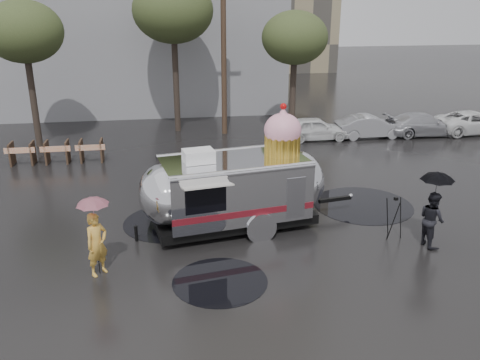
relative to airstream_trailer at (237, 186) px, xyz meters
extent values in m
plane|color=black|center=(-1.47, -2.13, -1.43)|extent=(120.00, 120.00, 0.00)
cylinder|color=black|center=(-2.15, 0.68, -1.42)|extent=(3.12, 3.12, 0.01)
cylinder|color=black|center=(-0.92, -3.28, -1.42)|extent=(2.54, 2.54, 0.01)
cylinder|color=black|center=(4.77, 1.14, -1.42)|extent=(3.55, 3.55, 0.01)
cube|color=slate|center=(-5.47, 21.87, 5.07)|extent=(22.00, 12.00, 13.00)
cylinder|color=#473323|center=(1.03, 11.87, 3.07)|extent=(0.28, 0.28, 9.00)
cylinder|color=#382D26|center=(-8.47, 10.87, 1.50)|extent=(0.32, 0.32, 5.85)
ellipsoid|color=#313F1C|center=(-8.47, 10.87, 4.10)|extent=(3.64, 3.64, 2.86)
cylinder|color=#382D26|center=(-1.47, 12.87, 1.95)|extent=(0.32, 0.32, 6.75)
ellipsoid|color=#313F1C|center=(-1.47, 12.87, 4.95)|extent=(4.20, 4.20, 3.30)
cylinder|color=#382D26|center=(4.53, 10.87, 1.27)|extent=(0.32, 0.32, 5.40)
ellipsoid|color=#313F1C|center=(4.53, 10.87, 3.67)|extent=(3.36, 3.36, 2.64)
cube|color=#473323|center=(-8.97, 7.87, -0.93)|extent=(0.08, 0.80, 1.00)
cube|color=#473323|center=(-8.07, 7.87, -0.93)|extent=(0.08, 0.80, 1.00)
cube|color=#E5590C|center=(-8.52, 7.49, -0.68)|extent=(1.30, 0.04, 0.25)
cube|color=#473323|center=(-7.47, 7.87, -0.93)|extent=(0.08, 0.80, 1.00)
cube|color=#473323|center=(-6.57, 7.87, -0.93)|extent=(0.08, 0.80, 1.00)
cube|color=#E5590C|center=(-7.02, 7.49, -0.68)|extent=(1.30, 0.04, 0.25)
cube|color=#473323|center=(-5.97, 7.87, -0.93)|extent=(0.08, 0.80, 1.00)
cube|color=#473323|center=(-5.07, 7.87, -0.93)|extent=(0.08, 0.80, 1.00)
cube|color=#E5590C|center=(-5.52, 7.49, -0.68)|extent=(1.30, 0.04, 0.25)
imported|color=silver|center=(5.53, 9.87, -0.73)|extent=(4.00, 1.80, 1.40)
imported|color=#B2B2B7|center=(8.53, 9.87, -0.73)|extent=(4.00, 1.80, 1.40)
imported|color=#B2B2B7|center=(11.53, 9.87, -0.71)|extent=(4.20, 1.80, 1.44)
imported|color=silver|center=(14.53, 9.87, -0.68)|extent=(4.40, 1.90, 1.50)
cube|color=silver|center=(-0.09, -0.01, 0.00)|extent=(4.82, 3.07, 1.83)
ellipsoid|color=silver|center=(2.11, 0.37, 0.00)|extent=(1.91, 2.57, 1.83)
ellipsoid|color=silver|center=(-2.30, -0.39, 0.00)|extent=(1.91, 2.57, 1.83)
cube|color=black|center=(-0.09, -0.01, -1.07)|extent=(5.37, 2.88, 0.31)
cylinder|color=black|center=(0.59, -0.96, -1.07)|extent=(0.74, 0.34, 0.71)
cylinder|color=black|center=(0.23, 1.11, -1.07)|extent=(0.74, 0.34, 0.71)
cylinder|color=silver|center=(0.61, -1.10, -1.02)|extent=(0.98, 0.27, 0.98)
cube|color=black|center=(3.52, 0.62, -0.92)|extent=(1.23, 0.33, 0.12)
sphere|color=silver|center=(4.12, 0.72, -0.87)|extent=(0.19, 0.19, 0.16)
cylinder|color=black|center=(-3.21, -0.55, -1.17)|extent=(0.12, 0.12, 0.51)
cube|color=maroon|center=(0.10, -1.16, -0.46)|extent=(4.42, 0.79, 0.20)
cube|color=maroon|center=(-0.29, 1.14, -0.46)|extent=(4.42, 0.79, 0.20)
cube|color=black|center=(-1.10, -1.38, 0.15)|extent=(1.21, 0.24, 0.81)
cube|color=beige|center=(-1.06, -1.62, 0.66)|extent=(1.49, 0.74, 0.15)
cube|color=silver|center=(1.71, -0.90, -0.16)|extent=(0.61, 0.13, 1.32)
cube|color=white|center=(-1.20, -0.20, 1.12)|extent=(1.02, 0.81, 0.39)
cylinder|color=gold|center=(1.51, 0.27, 1.22)|extent=(1.22, 1.22, 0.61)
ellipsoid|color=#FFA9C0|center=(1.51, 0.27, 1.71)|extent=(1.37, 1.37, 1.06)
cone|color=#FFA9C0|center=(1.51, 0.27, 2.24)|extent=(0.59, 0.59, 0.41)
sphere|color=red|center=(1.51, 0.27, 2.46)|extent=(0.24, 0.24, 0.20)
imported|color=gold|center=(-4.11, -2.38, -0.54)|extent=(0.76, 0.75, 1.78)
imported|color=pink|center=(-4.11, -2.38, 0.48)|extent=(1.04, 1.04, 0.71)
cylinder|color=black|center=(-4.11, -2.38, -0.60)|extent=(0.02, 0.02, 1.65)
imported|color=black|center=(5.58, -2.13, -0.57)|extent=(0.56, 0.87, 1.71)
imported|color=black|center=(5.58, -2.13, 0.53)|extent=(1.19, 1.19, 0.81)
cylinder|color=black|center=(5.58, -2.13, -0.60)|extent=(0.02, 0.02, 1.65)
cylinder|color=black|center=(4.94, -1.44, -0.79)|extent=(0.04, 0.30, 1.29)
cylinder|color=black|center=(4.59, -1.26, -0.79)|extent=(0.26, 0.18, 1.30)
cylinder|color=black|center=(4.61, -1.66, -0.79)|extent=(0.27, 0.16, 1.30)
cube|color=black|center=(4.71, -1.45, -0.13)|extent=(0.11, 0.10, 0.09)
camera|label=1|loc=(-2.12, -14.93, 5.74)|focal=38.00mm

